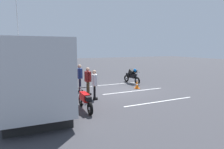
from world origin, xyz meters
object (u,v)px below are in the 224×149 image
object	(u,v)px
tour_bus	(34,71)
spectator_centre	(80,75)
stunt_motorcycle	(132,76)
parked_motorcycle_silver	(66,83)
parked_motorcycle_dark	(85,100)
traffic_cone	(137,84)
flagpole	(19,40)
spectator_left	(88,79)
spectator_far_left	(94,82)

from	to	relation	value
tour_bus	spectator_centre	world-z (taller)	tour_bus
spectator_centre	stunt_motorcycle	size ratio (longest dim) A/B	0.88
tour_bus	parked_motorcycle_silver	distance (m)	3.19
parked_motorcycle_dark	traffic_cone	distance (m)	5.75
spectator_centre	flagpole	world-z (taller)	flagpole
spectator_left	parked_motorcycle_silver	xyz separation A→B (m)	(2.06, 0.97, -0.53)
spectator_left	stunt_motorcycle	world-z (taller)	spectator_left
spectator_centre	spectator_left	bearing A→B (deg)	-169.04
spectator_far_left	parked_motorcycle_silver	bearing A→B (deg)	16.77
flagpole	parked_motorcycle_dark	bearing A→B (deg)	-163.02
flagpole	spectator_far_left	bearing A→B (deg)	-153.25
parked_motorcycle_dark	stunt_motorcycle	xyz separation A→B (m)	(5.14, -5.45, 0.13)
parked_motorcycle_dark	spectator_left	bearing A→B (deg)	-19.70
stunt_motorcycle	traffic_cone	size ratio (longest dim) A/B	3.25
tour_bus	spectator_centre	xyz separation A→B (m)	(1.20, -2.82, -0.57)
flagpole	traffic_cone	xyz separation A→B (m)	(-6.04, -7.59, -3.22)
stunt_motorcycle	flagpole	xyz separation A→B (m)	(4.11, 8.27, 2.91)
spectator_left	spectator_centre	xyz separation A→B (m)	(1.11, 0.21, 0.07)
spectator_centre	stunt_motorcycle	xyz separation A→B (m)	(1.20, -4.65, -0.46)
spectator_centre	flagpole	size ratio (longest dim) A/B	0.25
stunt_motorcycle	flagpole	size ratio (longest dim) A/B	0.29
spectator_left	spectator_centre	bearing A→B (deg)	10.96
stunt_motorcycle	tour_bus	bearing A→B (deg)	107.83
spectator_left	parked_motorcycle_silver	world-z (taller)	spectator_left
traffic_cone	stunt_motorcycle	bearing A→B (deg)	-19.56
traffic_cone	spectator_centre	bearing A→B (deg)	79.66
spectator_far_left	stunt_motorcycle	size ratio (longest dim) A/B	0.81
spectator_left	stunt_motorcycle	xyz separation A→B (m)	(2.31, -4.44, -0.40)
flagpole	tour_bus	bearing A→B (deg)	-172.99
spectator_far_left	flagpole	bearing A→B (deg)	26.75
traffic_cone	spectator_left	bearing A→B (deg)	95.87
spectator_far_left	stunt_motorcycle	world-z (taller)	spectator_far_left
traffic_cone	parked_motorcycle_dark	bearing A→B (deg)	123.98
stunt_motorcycle	flagpole	bearing A→B (deg)	63.59
tour_bus	parked_motorcycle_dark	world-z (taller)	tour_bus
tour_bus	stunt_motorcycle	size ratio (longest dim) A/B	4.70
parked_motorcycle_dark	flagpole	xyz separation A→B (m)	(9.25, 2.82, 3.04)
spectator_far_left	parked_motorcycle_dark	xyz separation A→B (m)	(-1.62, 1.02, -0.50)
parked_motorcycle_dark	stunt_motorcycle	bearing A→B (deg)	-46.68
spectator_far_left	parked_motorcycle_silver	xyz separation A→B (m)	(3.26, 0.98, -0.50)
flagpole	traffic_cone	world-z (taller)	flagpole
parked_motorcycle_silver	traffic_cone	world-z (taller)	parked_motorcycle_silver
spectator_centre	traffic_cone	size ratio (longest dim) A/B	2.85
tour_bus	traffic_cone	xyz separation A→B (m)	(0.48, -6.79, -1.34)
spectator_left	stunt_motorcycle	size ratio (longest dim) A/B	0.83
parked_motorcycle_silver	flagpole	distance (m)	6.04
parked_motorcycle_silver	parked_motorcycle_dark	world-z (taller)	same
stunt_motorcycle	spectator_far_left	bearing A→B (deg)	128.44
tour_bus	spectator_far_left	bearing A→B (deg)	-110.10
stunt_motorcycle	flagpole	distance (m)	9.68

